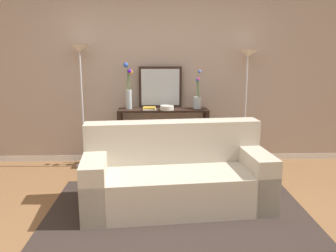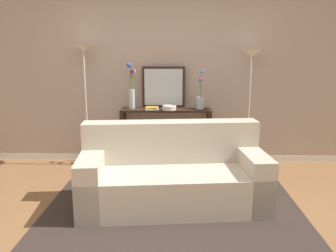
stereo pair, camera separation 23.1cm
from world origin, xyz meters
name	(u,v)px [view 1 (the left image)]	position (x,y,z in m)	size (l,w,h in m)	color
ground_plane	(144,231)	(0.00, 0.00, -0.01)	(16.00, 16.00, 0.02)	brown
back_wall	(148,61)	(0.00, 2.21, 1.51)	(12.00, 0.15, 3.01)	white
area_rug	(177,210)	(0.34, 0.42, 0.01)	(2.69, 1.67, 0.01)	#332823
couch	(176,177)	(0.33, 0.58, 0.32)	(2.03, 1.04, 0.88)	#BCB29E
console_table	(163,127)	(0.22, 1.92, 0.57)	(1.29, 0.32, 0.84)	black
floor_lamp_left	(81,72)	(-0.92, 1.88, 1.36)	(0.28, 0.28, 1.73)	silver
floor_lamp_right	(247,76)	(1.39, 1.88, 1.31)	(0.28, 0.28, 1.67)	silver
wall_mirror	(160,87)	(0.18, 2.05, 1.13)	(0.62, 0.02, 0.59)	black
vase_tall_flowers	(129,90)	(-0.27, 1.94, 1.11)	(0.13, 0.10, 0.65)	silver
vase_short_flowers	(197,100)	(0.71, 1.92, 0.97)	(0.12, 0.12, 0.55)	silver
fruit_bowl	(167,108)	(0.27, 1.83, 0.87)	(0.19, 0.19, 0.06)	silver
book_stack	(149,108)	(0.02, 1.85, 0.86)	(0.20, 0.17, 0.04)	silver
book_row_under_console	(143,161)	(-0.09, 1.92, 0.05)	(0.44, 0.18, 0.13)	#6B3360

